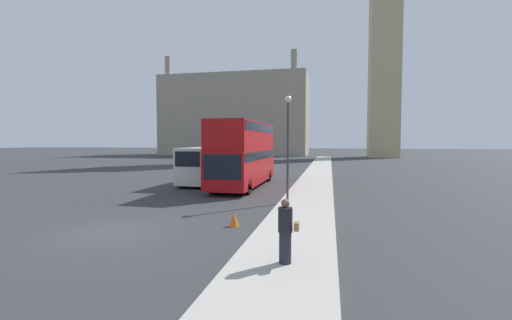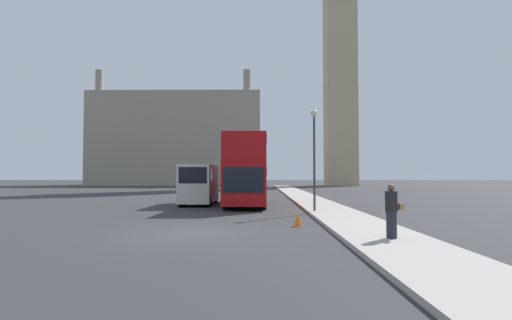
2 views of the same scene
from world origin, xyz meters
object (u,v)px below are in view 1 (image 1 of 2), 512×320
(white_van, at_px, (202,165))
(pedestrian, at_px, (286,231))
(clock_tower, at_px, (386,4))
(street_lamp, at_px, (288,131))
(red_double_decker_bus, at_px, (244,151))

(white_van, bearing_deg, pedestrian, -62.01)
(clock_tower, xyz_separation_m, street_lamp, (-12.62, -55.80, -26.70))
(red_double_decker_bus, bearing_deg, clock_tower, 71.79)
(pedestrian, bearing_deg, white_van, 117.99)
(clock_tower, bearing_deg, pedestrian, -100.08)
(clock_tower, distance_m, red_double_decker_bus, 59.53)
(street_lamp, bearing_deg, white_van, 139.04)
(red_double_decker_bus, distance_m, pedestrian, 15.90)
(pedestrian, relative_size, street_lamp, 0.30)
(clock_tower, bearing_deg, street_lamp, -102.74)
(white_van, distance_m, pedestrian, 17.39)
(clock_tower, relative_size, white_van, 10.76)
(pedestrian, bearing_deg, red_double_decker_bus, 107.95)
(street_lamp, bearing_deg, pedestrian, -83.36)
(clock_tower, distance_m, pedestrian, 72.29)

